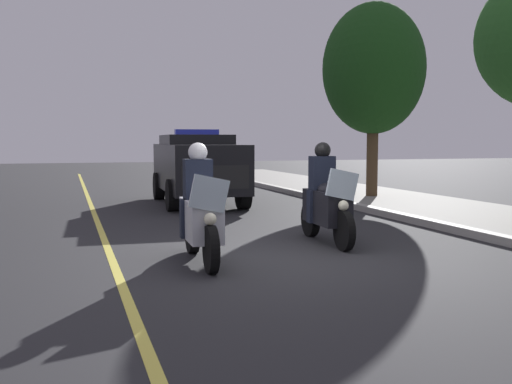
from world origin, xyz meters
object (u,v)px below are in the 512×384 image
object	(u,v)px
police_suv	(198,165)
police_motorcycle_lead_right	(326,202)
police_motorcycle_lead_left	(200,214)
tree_far_back	(374,69)

from	to	relation	value
police_suv	police_motorcycle_lead_right	bearing A→B (deg)	6.38
police_motorcycle_lead_left	police_motorcycle_lead_right	distance (m)	2.56
police_motorcycle_lead_right	tree_far_back	xyz separation A→B (m)	(-6.56, 4.48, 3.13)
police_motorcycle_lead_left	police_suv	bearing A→B (deg)	168.16
police_motorcycle_lead_left	police_motorcycle_lead_right	xyz separation A→B (m)	(-0.92, 2.38, 0.00)
police_motorcycle_lead_left	tree_far_back	distance (m)	10.63
police_motorcycle_lead_left	police_suv	size ratio (longest dim) A/B	0.43
police_motorcycle_lead_right	police_suv	bearing A→B (deg)	-173.62
police_motorcycle_lead_right	police_suv	xyz separation A→B (m)	(-6.82, -0.76, 0.37)
police_motorcycle_lead_right	police_suv	size ratio (longest dim) A/B	0.43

